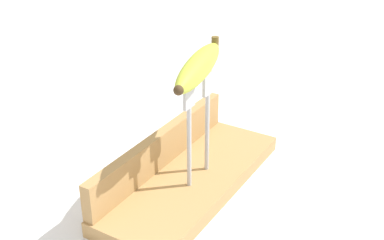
# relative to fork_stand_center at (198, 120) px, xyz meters

# --- Properties ---
(ground_plane) EXTENTS (3.00, 3.00, 0.00)m
(ground_plane) POSITION_rel_fork_stand_center_xyz_m (-0.00, 0.01, -0.13)
(ground_plane) COLOR silver
(wooden_board) EXTENTS (0.38, 0.14, 0.03)m
(wooden_board) POSITION_rel_fork_stand_center_xyz_m (-0.00, 0.01, -0.12)
(wooden_board) COLOR #A87F4C
(wooden_board) RESTS_ON ground
(board_backstop) EXTENTS (0.37, 0.02, 0.06)m
(board_backstop) POSITION_rel_fork_stand_center_xyz_m (-0.00, 0.07, -0.07)
(board_backstop) COLOR #A87F4C
(board_backstop) RESTS_ON wooden_board
(fork_stand_center) EXTENTS (0.08, 0.01, 0.17)m
(fork_stand_center) POSITION_rel_fork_stand_center_xyz_m (0.00, 0.00, 0.00)
(fork_stand_center) COLOR #B2B2B7
(fork_stand_center) RESTS_ON wooden_board
(banana_raised_center) EXTENTS (0.19, 0.08, 0.04)m
(banana_raised_center) POSITION_rel_fork_stand_center_xyz_m (-0.00, -0.00, 0.09)
(banana_raised_center) COLOR #B2C138
(banana_raised_center) RESTS_ON fork_stand_center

